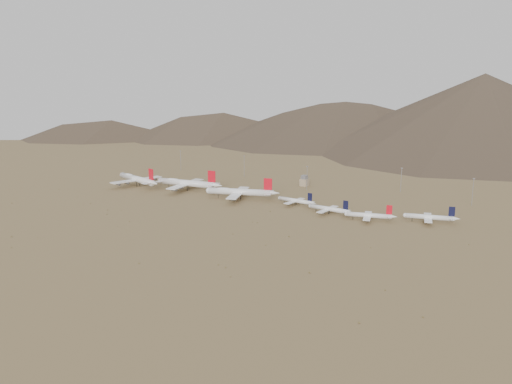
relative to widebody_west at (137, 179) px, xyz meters
The scene contains 16 objects.
ground 127.66m from the widebody_west, ahead, with size 3000.00×3000.00×0.00m, color #967A4E.
mountain_ridge 898.50m from the widebody_west, 81.86° to the left, with size 4400.00×1000.00×300.00m.
widebody_west is the anchor object (origin of this frame).
widebody_centre 62.40m from the widebody_west, 10.37° to the left, with size 77.58×60.41×23.16m.
widebody_east 131.74m from the widebody_west, ahead, with size 70.42×56.25×21.91m.
narrowbody_a 189.95m from the widebody_west, ahead, with size 40.82×29.41×13.47m.
narrowbody_b 228.65m from the widebody_west, ahead, with size 42.41×30.53×13.99m.
narrowbody_c 265.56m from the widebody_west, ahead, with size 41.56×30.80×14.10m.
narrowbody_d 309.91m from the widebody_west, ahead, with size 43.32×31.98×14.61m.
control_tower 184.01m from the widebody_west, 32.28° to the left, with size 8.00×8.00×12.00m.
mast_far_west 108.67m from the widebody_west, 104.52° to the left, with size 2.00×0.60×25.70m.
mast_west 130.00m from the widebody_west, 58.29° to the left, with size 2.00×0.60×25.70m.
mast_centre 185.87m from the widebody_west, 25.84° to the left, with size 2.00×0.60×25.70m.
mast_east 283.03m from the widebody_west, 25.76° to the left, with size 2.00×0.60×25.70m.
mast_far_east 342.64m from the widebody_west, 16.95° to the left, with size 2.00×0.60×25.70m.
desert_scrub 193.94m from the widebody_west, 34.43° to the right, with size 407.71×183.34×0.95m.
Camera 1 is at (270.90, -365.12, 110.43)m, focal length 35.00 mm.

